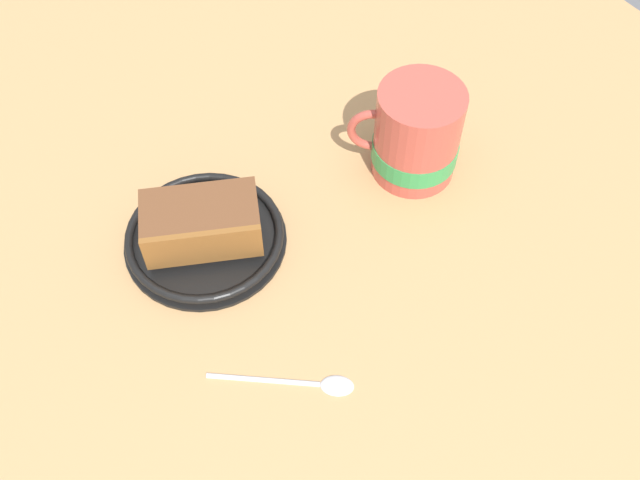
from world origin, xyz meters
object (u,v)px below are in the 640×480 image
at_px(tea_mug, 416,135).
at_px(cake_slice, 202,224).
at_px(small_plate, 205,237).
at_px(teaspoon, 311,382).

bearing_deg(tea_mug, cake_slice, -99.15).
height_order(small_plate, tea_mug, tea_mug).
distance_m(tea_mug, teaspoon, 0.28).
bearing_deg(tea_mug, teaspoon, -57.42).
relative_size(small_plate, tea_mug, 1.53).
xyz_separation_m(small_plate, tea_mug, (0.04, 0.23, 0.04)).
distance_m(small_plate, teaspoon, 0.19).
distance_m(cake_slice, tea_mug, 0.24).
bearing_deg(tea_mug, small_plate, -99.78).
bearing_deg(cake_slice, teaspoon, 0.64).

